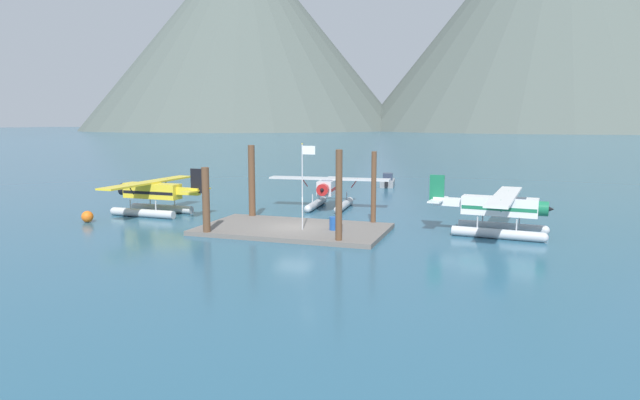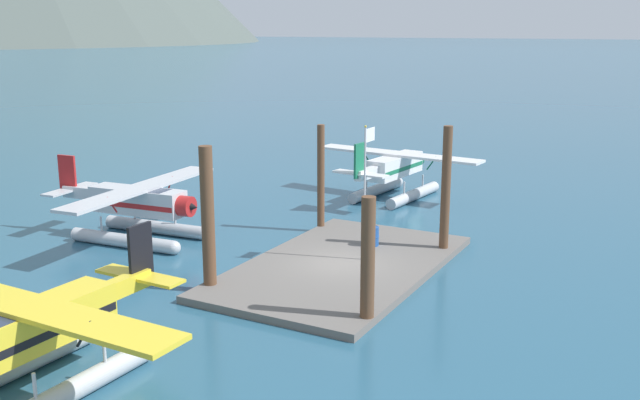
# 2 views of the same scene
# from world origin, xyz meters

# --- Properties ---
(ground_plane) EXTENTS (1200.00, 1200.00, 0.00)m
(ground_plane) POSITION_xyz_m (0.00, 0.00, 0.00)
(ground_plane) COLOR #285670
(dock_platform) EXTENTS (12.62, 7.29, 0.30)m
(dock_platform) POSITION_xyz_m (0.00, 0.00, 0.15)
(dock_platform) COLOR #66605B
(dock_platform) RESTS_ON ground
(piling_near_left) EXTENTS (0.48, 0.48, 4.53)m
(piling_near_left) POSITION_xyz_m (-4.74, -3.37, 2.26)
(piling_near_left) COLOR brown
(piling_near_left) RESTS_ON ground
(piling_near_right) EXTENTS (0.41, 0.41, 5.80)m
(piling_near_right) POSITION_xyz_m (4.16, -3.05, 2.90)
(piling_near_right) COLOR brown
(piling_near_right) RESTS_ON ground
(piling_far_left) EXTENTS (0.51, 0.51, 5.69)m
(piling_far_left) POSITION_xyz_m (-4.66, 3.33, 2.85)
(piling_far_left) COLOR brown
(piling_far_left) RESTS_ON ground
(piling_far_right) EXTENTS (0.36, 0.36, 5.36)m
(piling_far_right) POSITION_xyz_m (4.78, 3.55, 2.68)
(piling_far_right) COLOR brown
(piling_far_right) RESTS_ON ground
(flagpole) EXTENTS (0.95, 0.10, 5.75)m
(flagpole) POSITION_xyz_m (1.04, -0.61, 3.90)
(flagpole) COLOR silver
(flagpole) RESTS_ON dock_platform
(fuel_drum) EXTENTS (0.62, 0.62, 0.88)m
(fuel_drum) POSITION_xyz_m (2.94, -0.10, 0.74)
(fuel_drum) COLOR #1E4C99
(fuel_drum) RESTS_ON dock_platform
(seaplane_silver_bow_centre) EXTENTS (10.48, 7.97, 3.84)m
(seaplane_silver_bow_centre) POSITION_xyz_m (-0.66, 10.44, 1.58)
(seaplane_silver_bow_centre) COLOR #B7BABF
(seaplane_silver_bow_centre) RESTS_ON ground
(seaplane_yellow_port_fwd) EXTENTS (7.98, 10.43, 3.84)m
(seaplane_yellow_port_fwd) POSITION_xyz_m (-13.26, 2.79, 1.58)
(seaplane_yellow_port_fwd) COLOR #B7BABF
(seaplane_yellow_port_fwd) RESTS_ON ground
(seaplane_white_stbd_fwd) EXTENTS (7.96, 10.49, 3.84)m
(seaplane_white_stbd_fwd) POSITION_xyz_m (13.38, 3.14, 1.58)
(seaplane_white_stbd_fwd) COLOR #B7BABF
(seaplane_white_stbd_fwd) RESTS_ON ground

